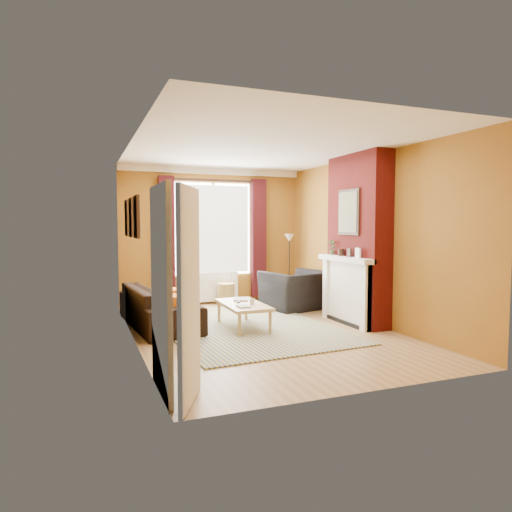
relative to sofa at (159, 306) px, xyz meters
name	(u,v)px	position (x,y,z in m)	size (l,w,h in m)	color
ground	(262,331)	(1.42, -0.94, -0.32)	(5.50, 5.50, 0.00)	olive
room_walls	(292,241)	(2.06, -0.66, 1.06)	(3.82, 5.54, 2.83)	#915E1C
striped_rug	(246,327)	(1.27, -0.61, -0.31)	(2.77, 3.69, 0.02)	#304F84
sofa	(159,306)	(0.00, 0.00, 0.00)	(2.21, 0.86, 0.65)	black
armchair	(296,290)	(2.72, 0.52, 0.05)	(1.14, 1.00, 0.74)	black
coffee_table	(243,306)	(1.21, -0.66, 0.04)	(0.61, 1.21, 0.40)	tan
wicker_stool	(226,294)	(1.59, 1.46, -0.10)	(0.46, 0.46, 0.45)	olive
floor_lamp	(289,248)	(2.97, 1.35, 0.82)	(0.22, 0.22, 1.44)	black
book_a	(238,307)	(1.02, -0.96, 0.09)	(0.18, 0.24, 0.02)	#999999
book_b	(234,299)	(1.18, -0.29, 0.09)	(0.24, 0.32, 0.02)	#999999
mug	(252,301)	(1.32, -0.78, 0.12)	(0.09, 0.09, 0.09)	#999999
tv_remote	(239,302)	(1.18, -0.54, 0.09)	(0.11, 0.15, 0.02)	#27272A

